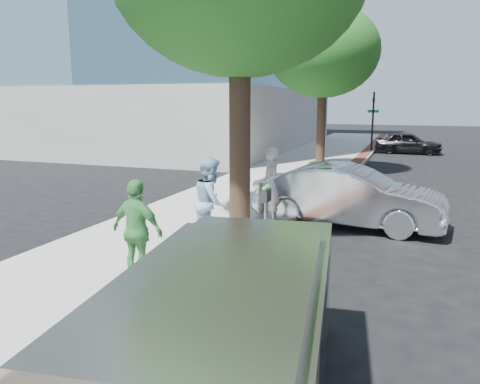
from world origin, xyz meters
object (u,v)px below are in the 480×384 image
at_px(person_officer, 211,202).
at_px(bg_car, 409,143).
at_px(person_gray, 270,186).
at_px(van, 229,336).
at_px(parking_meter, 266,207).
at_px(sedan_silver, 349,196).
at_px(person_green, 138,231).

bearing_deg(person_officer, bg_car, -24.55).
height_order(person_gray, person_officer, person_gray).
bearing_deg(van, bg_car, 79.35).
bearing_deg(bg_car, person_officer, 172.89).
distance_m(person_gray, van, 7.41).
bearing_deg(parking_meter, van, -77.26).
bearing_deg(person_gray, person_officer, -51.52).
xyz_separation_m(sedan_silver, van, (-0.10, -8.20, 0.17)).
distance_m(parking_meter, person_green, 2.52).
bearing_deg(person_green, parking_meter, -125.08).
xyz_separation_m(parking_meter, van, (1.03, -4.53, -0.25)).
distance_m(sedan_silver, bg_car, 18.86).
height_order(person_officer, van, person_officer).
relative_size(parking_meter, sedan_silver, 0.31).
xyz_separation_m(person_gray, person_green, (-1.02, -4.49, -0.09)).
xyz_separation_m(parking_meter, person_officer, (-1.36, 0.47, -0.11)).
bearing_deg(person_gray, parking_meter, -20.03).
bearing_deg(person_green, van, 143.83).
height_order(parking_meter, person_gray, person_gray).
xyz_separation_m(person_green, bg_car, (4.07, 24.31, -0.36)).
bearing_deg(parking_meter, person_officer, 160.87).
relative_size(parking_meter, person_green, 0.83).
height_order(parking_meter, person_officer, person_officer).
bearing_deg(sedan_silver, person_gray, 124.69).
bearing_deg(person_green, person_officer, -90.67).
height_order(person_green, van, person_green).
relative_size(person_gray, person_green, 1.10).
xyz_separation_m(person_gray, van, (1.74, -7.20, -0.17)).
relative_size(person_gray, person_officer, 1.03).
xyz_separation_m(person_officer, person_green, (-0.36, -2.30, -0.06)).
bearing_deg(parking_meter, person_gray, 104.92).
height_order(sedan_silver, van, van).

